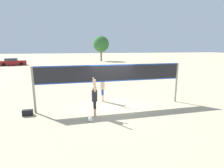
# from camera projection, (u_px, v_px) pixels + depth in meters

# --- Properties ---
(ground_plane) EXTENTS (200.00, 200.00, 0.00)m
(ground_plane) POSITION_uv_depth(u_px,v_px,m) (112.00, 107.00, 10.30)
(ground_plane) COLOR #C6B28C
(volleyball_net) EXTENTS (8.51, 0.12, 2.48)m
(volleyball_net) POSITION_uv_depth(u_px,v_px,m) (112.00, 77.00, 9.93)
(volleyball_net) COLOR gray
(volleyball_net) RESTS_ON ground_plane
(player_spiker) EXTENTS (0.28, 0.68, 1.95)m
(player_spiker) POSITION_uv_depth(u_px,v_px,m) (95.00, 97.00, 8.66)
(player_spiker) COLOR beige
(player_spiker) RESTS_ON ground_plane
(player_blocker) EXTENTS (0.28, 0.68, 1.97)m
(player_blocker) POSITION_uv_depth(u_px,v_px,m) (102.00, 86.00, 11.10)
(player_blocker) COLOR beige
(player_blocker) RESTS_ON ground_plane
(volleyball) EXTENTS (0.24, 0.24, 0.24)m
(volleyball) POSITION_uv_depth(u_px,v_px,m) (90.00, 119.00, 8.21)
(volleyball) COLOR white
(volleyball) RESTS_ON ground_plane
(gear_bag) EXTENTS (0.49, 0.24, 0.30)m
(gear_bag) POSITION_uv_depth(u_px,v_px,m) (28.00, 113.00, 8.93)
(gear_bag) COLOR black
(gear_bag) RESTS_ON ground_plane
(parked_car_near) EXTENTS (4.98, 2.53, 1.38)m
(parked_car_near) POSITION_uv_depth(u_px,v_px,m) (13.00, 62.00, 33.94)
(parked_car_near) COLOR maroon
(parked_car_near) RESTS_ON ground_plane
(tree_left_cluster) EXTENTS (4.05, 4.05, 6.33)m
(tree_left_cluster) POSITION_uv_depth(u_px,v_px,m) (101.00, 44.00, 44.35)
(tree_left_cluster) COLOR brown
(tree_left_cluster) RESTS_ON ground_plane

